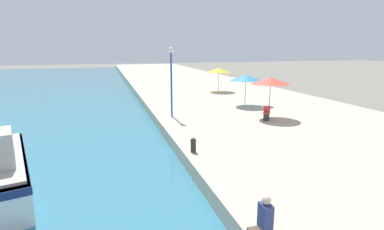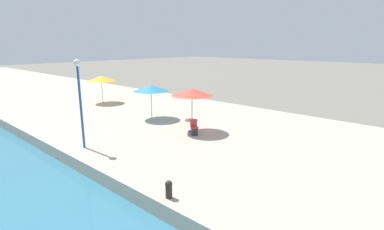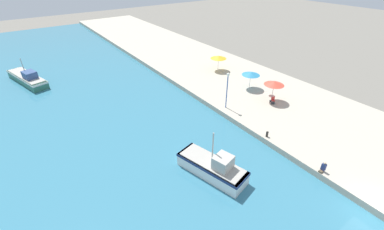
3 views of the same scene
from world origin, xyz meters
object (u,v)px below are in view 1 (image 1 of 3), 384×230
object	(u,v)px
cafe_umbrella_pink	(271,81)
cafe_umbrella_striped	(219,70)
cafe_table	(267,110)
person_at_quay	(264,217)
lamppost	(171,70)
cafe_umbrella_white	(246,78)
mooring_bollard	(193,144)
cafe_chair_left	(266,115)

from	to	relation	value
cafe_umbrella_pink	cafe_umbrella_striped	world-z (taller)	cafe_umbrella_pink
cafe_umbrella_striped	cafe_table	size ratio (longest dim) A/B	3.22
person_at_quay	lamppost	bearing A→B (deg)	87.18
cafe_umbrella_pink	person_at_quay	bearing A→B (deg)	-121.00
cafe_umbrella_white	mooring_bollard	bearing A→B (deg)	-127.22
cafe_umbrella_striped	person_at_quay	bearing A→B (deg)	-108.73
cafe_umbrella_white	person_at_quay	distance (m)	17.27
cafe_umbrella_pink	cafe_table	world-z (taller)	cafe_umbrella_pink
cafe_umbrella_white	cafe_umbrella_pink	bearing A→B (deg)	-95.21
person_at_quay	lamppost	size ratio (longest dim) A/B	0.23
cafe_umbrella_striped	mooring_bollard	distance (m)	19.13
mooring_bollard	cafe_chair_left	bearing A→B (deg)	35.15
cafe_umbrella_striped	lamppost	world-z (taller)	lamppost
cafe_umbrella_pink	person_at_quay	world-z (taller)	cafe_umbrella_pink
cafe_chair_left	lamppost	size ratio (longest dim) A/B	0.20
cafe_umbrella_white	cafe_chair_left	distance (m)	5.49
cafe_umbrella_pink	cafe_umbrella_white	size ratio (longest dim) A/B	1.06
cafe_umbrella_striped	lamppost	size ratio (longest dim) A/B	0.57
cafe_chair_left	cafe_umbrella_white	bearing A→B (deg)	-67.52
cafe_umbrella_white	cafe_chair_left	world-z (taller)	cafe_umbrella_white
cafe_table	mooring_bollard	size ratio (longest dim) A/B	1.22
cafe_table	cafe_chair_left	bearing A→B (deg)	-123.60
cafe_umbrella_striped	cafe_umbrella_pink	bearing A→B (deg)	-95.60
cafe_table	cafe_chair_left	world-z (taller)	cafe_chair_left
cafe_umbrella_striped	cafe_table	distance (m)	12.57
cafe_umbrella_white	person_at_quay	bearing A→B (deg)	-114.67
cafe_umbrella_white	lamppost	xyz separation A→B (m)	(-6.51, -2.28, 0.89)
cafe_umbrella_pink	mooring_bollard	world-z (taller)	cafe_umbrella_pink
person_at_quay	cafe_umbrella_pink	bearing A→B (deg)	59.00
cafe_umbrella_striped	lamppost	xyz separation A→B (m)	(-7.32, -10.20, 0.88)
cafe_table	lamppost	world-z (taller)	lamppost
cafe_chair_left	person_at_quay	world-z (taller)	person_at_quay
cafe_umbrella_white	person_at_quay	world-z (taller)	cafe_umbrella_white
cafe_umbrella_white	cafe_table	bearing A→B (deg)	-97.60
cafe_umbrella_striped	cafe_chair_left	bearing A→B (deg)	-97.90
cafe_chair_left	mooring_bollard	size ratio (longest dim) A/B	1.39
cafe_table	person_at_quay	distance (m)	12.95
cafe_umbrella_pink	person_at_quay	xyz separation A→B (m)	(-6.78, -11.28, -1.99)
cafe_umbrella_white	mooring_bollard	xyz separation A→B (m)	(-7.13, -9.38, -1.86)
cafe_umbrella_pink	cafe_umbrella_striped	xyz separation A→B (m)	(1.20, 12.25, -0.23)
cafe_umbrella_white	cafe_table	world-z (taller)	cafe_umbrella_white
person_at_quay	lamppost	xyz separation A→B (m)	(0.66, 13.33, 2.64)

